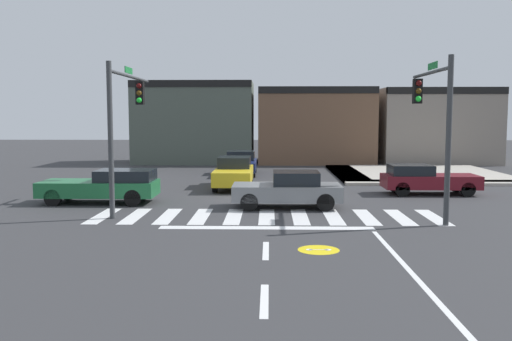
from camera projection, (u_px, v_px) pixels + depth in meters
name	position (u px, v px, depth m)	size (l,w,h in m)	color
ground_plane	(267.00, 198.00, 24.14)	(120.00, 120.00, 0.00)	#353538
crosswalk_near	(267.00, 217.00, 19.67)	(12.20, 3.16, 0.01)	silver
lane_markings	(316.00, 278.00, 12.15)	(6.80, 20.25, 0.01)	white
bike_detector_marking	(319.00, 250.00, 14.76)	(1.11, 1.11, 0.01)	yellow
curb_corner_northeast	(410.00, 174.00, 33.30)	(10.00, 10.60, 0.15)	#B2AA9E
storefront_row	(313.00, 124.00, 42.74)	(26.85, 7.05, 6.10)	#4C564C
traffic_signal_southeast	(433.00, 109.00, 19.48)	(0.32, 4.55, 5.46)	#383A3D
traffic_signal_southwest	(126.00, 108.00, 21.08)	(0.32, 6.03, 5.40)	#383A3D
car_yellow	(234.00, 173.00, 27.54)	(1.77, 4.62, 1.50)	gold
car_navy	(241.00, 163.00, 33.80)	(1.84, 4.26, 1.41)	#141E4C
car_green	(105.00, 186.00, 22.70)	(4.65, 1.88, 1.37)	#1E6638
car_gray	(289.00, 189.00, 21.55)	(4.16, 1.88, 1.41)	slate
car_maroon	(426.00, 179.00, 25.29)	(4.21, 1.78, 1.34)	maroon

